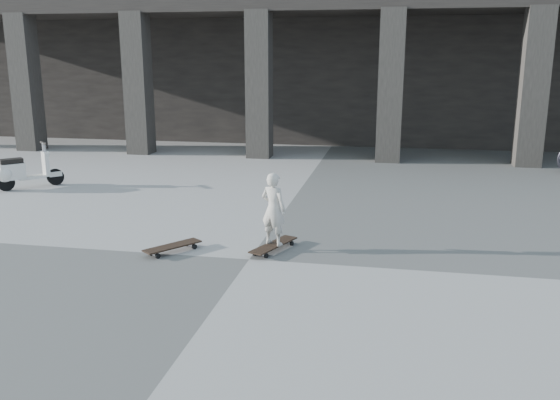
% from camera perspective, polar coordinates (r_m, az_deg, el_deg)
% --- Properties ---
extents(ground, '(90.00, 90.00, 0.00)m').
position_cam_1_polar(ground, '(8.43, -2.98, -5.73)').
color(ground, '#51514E').
rests_on(ground, ground).
extents(colonnade, '(28.00, 8.82, 6.00)m').
position_cam_1_polar(colonnade, '(21.57, 5.99, 14.28)').
color(colonnade, black).
rests_on(colonnade, ground).
extents(longboard, '(0.58, 0.99, 0.10)m').
position_cam_1_polar(longboard, '(8.77, -0.62, -4.40)').
color(longboard, black).
rests_on(longboard, ground).
extents(skateboard_spare, '(0.71, 0.85, 0.11)m').
position_cam_1_polar(skateboard_spare, '(8.84, -10.30, -4.46)').
color(skateboard_spare, black).
rests_on(skateboard_spare, ground).
extents(child, '(0.46, 0.38, 1.08)m').
position_cam_1_polar(child, '(8.61, -0.63, -0.86)').
color(child, '#BAB5A8').
rests_on(child, longboard).
extents(scooter, '(1.06, 1.10, 0.97)m').
position_cam_1_polar(scooter, '(13.88, -23.88, 2.51)').
color(scooter, black).
rests_on(scooter, ground).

